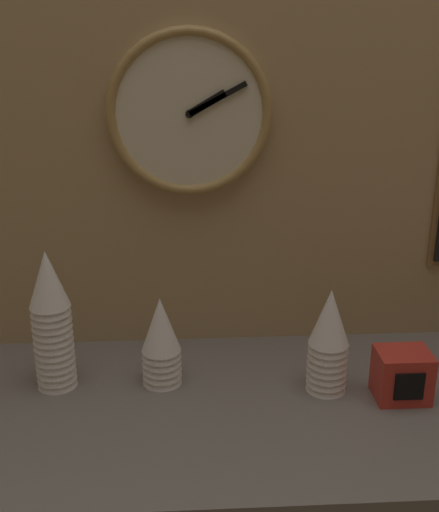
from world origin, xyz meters
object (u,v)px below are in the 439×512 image
object	(u,v)px
cup_stack_center_left	(161,341)
napkin_dispenser	(402,375)
wall_clock	(189,113)
cup_stack_left	(52,320)
cup_stack_center_right	(328,341)

from	to	relation	value
cup_stack_center_left	napkin_dispenser	size ratio (longest dim) A/B	1.82
napkin_dispenser	wall_clock	bearing A→B (deg)	147.77
cup_stack_left	cup_stack_center_left	xyz separation A→B (cm)	(20.25, -0.17, -4.86)
cup_stack_center_left	napkin_dispenser	world-z (taller)	cup_stack_center_left
wall_clock	cup_stack_left	bearing A→B (deg)	-148.92
cup_stack_left	cup_stack_center_right	world-z (taller)	cup_stack_left
wall_clock	cup_stack_center_right	bearing A→B (deg)	-39.39
cup_stack_center_right	wall_clock	distance (cm)	50.79
napkin_dispenser	cup_stack_left	bearing A→B (deg)	172.85
wall_clock	napkin_dispenser	size ratio (longest dim) A/B	3.28
cup_stack_left	napkin_dispenser	distance (cm)	65.97
cup_stack_center_right	cup_stack_center_left	bearing A→B (deg)	172.14
cup_stack_center_left	cup_stack_center_right	world-z (taller)	cup_stack_center_right
wall_clock	napkin_dispenser	xyz separation A→B (cm)	(38.28, -24.13, -44.78)
cup_stack_left	cup_stack_center_right	size ratio (longest dim) A/B	1.34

